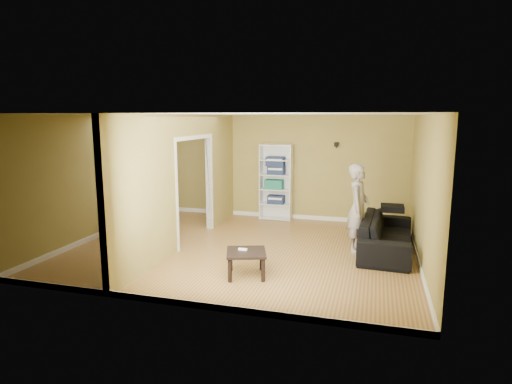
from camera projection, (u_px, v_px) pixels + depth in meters
room_shell at (243, 183)px, 8.20m from camera, size 6.50×6.50×6.50m
partition at (186, 181)px, 8.52m from camera, size 0.22×5.50×2.60m
wall_speaker at (336, 144)px, 10.24m from camera, size 0.10×0.10×0.10m
sofa at (387, 229)px, 8.14m from camera, size 2.38×1.13×0.89m
person at (359, 200)px, 8.08m from camera, size 0.79×0.65×1.98m
bookshelf at (276, 182)px, 10.71m from camera, size 0.80×0.35×1.89m
paper_box_navy_a at (276, 199)px, 10.74m from camera, size 0.41×0.26×0.21m
paper_box_teal at (274, 184)px, 10.69m from camera, size 0.45×0.29×0.23m
paper_box_navy_b at (276, 170)px, 10.61m from camera, size 0.42×0.27×0.21m
paper_box_navy_c at (276, 161)px, 10.58m from camera, size 0.45×0.29×0.23m
coffee_table at (246, 255)px, 6.90m from camera, size 0.62×0.62×0.42m
game_controller at (243, 249)px, 6.94m from camera, size 0.14×0.04×0.03m
dining_table at (142, 207)px, 9.40m from camera, size 1.09×0.73×0.68m
chair_left at (114, 208)px, 9.64m from camera, size 0.61×0.61×1.04m
chair_near at (125, 219)px, 8.79m from camera, size 0.49×0.49×0.95m
chair_far at (159, 207)px, 10.00m from camera, size 0.57×0.57×0.95m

